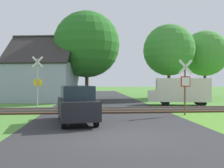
# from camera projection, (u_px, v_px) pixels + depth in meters

# --- Properties ---
(ground_plane) EXTENTS (160.00, 160.00, 0.00)m
(ground_plane) POSITION_uv_depth(u_px,v_px,m) (119.00, 137.00, 8.84)
(ground_plane) COLOR #4C8433
(road_asphalt) EXTENTS (7.96, 80.00, 0.01)m
(road_asphalt) POSITION_uv_depth(u_px,v_px,m) (114.00, 127.00, 10.83)
(road_asphalt) COLOR #2D2D30
(road_asphalt) RESTS_ON ground
(rail_track) EXTENTS (60.00, 2.60, 0.22)m
(rail_track) POSITION_uv_depth(u_px,v_px,m) (106.00, 110.00, 16.59)
(rail_track) COLOR #422D1E
(rail_track) RESTS_ON ground
(stop_sign_near) EXTENTS (0.88, 0.18, 3.28)m
(stop_sign_near) POSITION_uv_depth(u_px,v_px,m) (185.00, 84.00, 14.65)
(stop_sign_near) COLOR brown
(stop_sign_near) RESTS_ON ground
(crossing_sign_far) EXTENTS (0.88, 0.16, 3.92)m
(crossing_sign_far) POSITION_uv_depth(u_px,v_px,m) (37.00, 79.00, 19.02)
(crossing_sign_far) COLOR #9E9EA5
(crossing_sign_far) RESTS_ON ground
(house) EXTENTS (7.30, 7.37, 6.66)m
(house) POSITION_uv_depth(u_px,v_px,m) (44.00, 80.00, 25.28)
(house) COLOR #99A3B7
(house) RESTS_ON ground
(tree_far) EXTENTS (5.65, 5.65, 8.30)m
(tree_far) POSITION_uv_depth(u_px,v_px,m) (205.00, 53.00, 31.13)
(tree_far) COLOR #513823
(tree_far) RESTS_ON ground
(tree_center) EXTENTS (6.90, 6.90, 9.29)m
(tree_center) POSITION_uv_depth(u_px,v_px,m) (87.00, 45.00, 26.05)
(tree_center) COLOR #513823
(tree_center) RESTS_ON ground
(tree_right) EXTENTS (5.92, 5.92, 8.56)m
(tree_right) POSITION_uv_depth(u_px,v_px,m) (169.00, 50.00, 28.79)
(tree_right) COLOR #513823
(tree_right) RESTS_ON ground
(mail_truck) EXTENTS (5.17, 2.80, 2.24)m
(mail_truck) POSITION_uv_depth(u_px,v_px,m) (180.00, 90.00, 20.62)
(mail_truck) COLOR silver
(mail_truck) RESTS_ON ground
(parked_car) EXTENTS (2.27, 4.21, 1.78)m
(parked_car) POSITION_uv_depth(u_px,v_px,m) (77.00, 104.00, 11.96)
(parked_car) COLOR black
(parked_car) RESTS_ON ground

